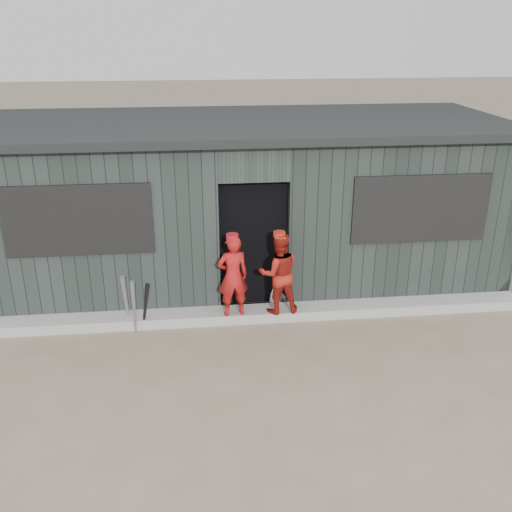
{
  "coord_description": "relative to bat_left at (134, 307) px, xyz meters",
  "views": [
    {
      "loc": [
        -0.81,
        -5.54,
        4.03
      ],
      "look_at": [
        0.0,
        1.8,
        1.0
      ],
      "focal_mm": 40.0,
      "sensor_mm": 36.0,
      "label": 1
    }
  ],
  "objects": [
    {
      "name": "bat_mid",
      "position": [
        -0.13,
        0.2,
        -0.0
      ],
      "size": [
        0.09,
        0.25,
        0.84
      ],
      "primitive_type": "cone",
      "rotation": [
        0.22,
        0.0,
        -0.08
      ],
      "color": "gray",
      "rests_on": "ground"
    },
    {
      "name": "player_red_left",
      "position": [
        1.37,
        0.16,
        0.33
      ],
      "size": [
        0.48,
        0.35,
        1.2
      ],
      "primitive_type": "imported",
      "rotation": [
        0.0,
        0.0,
        3.29
      ],
      "color": "#A31414",
      "rests_on": "curb"
    },
    {
      "name": "bat_right",
      "position": [
        0.15,
        0.05,
        -0.02
      ],
      "size": [
        0.22,
        0.37,
        0.8
      ],
      "primitive_type": "cone",
      "rotation": [
        0.38,
        0.0,
        0.44
      ],
      "color": "black",
      "rests_on": "ground"
    },
    {
      "name": "bat_left",
      "position": [
        0.0,
        0.0,
        0.0
      ],
      "size": [
        0.11,
        0.22,
        0.84
      ],
      "primitive_type": "cone",
      "rotation": [
        0.18,
        0.0,
        0.19
      ],
      "color": "gray",
      "rests_on": "ground"
    },
    {
      "name": "player_grey_back",
      "position": [
        2.11,
        0.78,
        0.24
      ],
      "size": [
        0.77,
        0.67,
        1.32
      ],
      "primitive_type": "imported",
      "rotation": [
        0.0,
        0.0,
        3.61
      ],
      "color": "#AFAFAF",
      "rests_on": "ground"
    },
    {
      "name": "curb",
      "position": [
        1.71,
        0.27,
        -0.35
      ],
      "size": [
        8.0,
        0.36,
        0.15
      ],
      "primitive_type": "cube",
      "color": "gray",
      "rests_on": "ground"
    },
    {
      "name": "dugout",
      "position": [
        1.71,
        1.95,
        0.87
      ],
      "size": [
        8.3,
        3.3,
        2.62
      ],
      "color": "black",
      "rests_on": "ground"
    },
    {
      "name": "ground",
      "position": [
        1.71,
        -1.55,
        -0.42
      ],
      "size": [
        80.0,
        80.0,
        0.0
      ],
      "primitive_type": "plane",
      "color": "#6C5D4A",
      "rests_on": "ground"
    },
    {
      "name": "player_red_right",
      "position": [
        2.03,
        0.19,
        0.33
      ],
      "size": [
        0.61,
        0.49,
        1.2
      ],
      "primitive_type": "imported",
      "rotation": [
        0.0,
        0.0,
        3.21
      ],
      "color": "maroon",
      "rests_on": "curb"
    }
  ]
}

